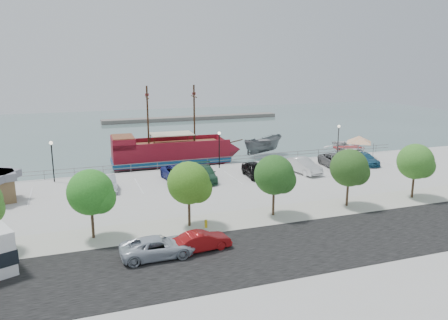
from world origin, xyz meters
name	(u,v)px	position (x,y,z in m)	size (l,w,h in m)	color
ground	(240,192)	(0.00, 0.00, -1.00)	(160.00, 160.00, 0.00)	#4E6965
land_slab	(369,284)	(0.00, -21.00, -0.60)	(100.00, 58.00, 1.20)	#B5B5B5
street	(324,242)	(0.00, -16.00, 0.01)	(100.00, 8.00, 0.04)	black
sidewalk	(284,214)	(0.00, -10.00, 0.01)	(100.00, 4.00, 0.05)	#AEAC9A
seawall_railing	(216,161)	(0.00, 7.80, 0.53)	(50.00, 0.06, 1.00)	slate
far_shore	(192,118)	(10.00, 55.00, -0.60)	(40.00, 3.00, 0.80)	#6A615B
pirate_ship	(180,152)	(-3.09, 12.91, 0.79)	(17.07, 5.22, 10.71)	maroon
patrol_boat	(263,147)	(9.48, 15.12, 0.26)	(2.44, 6.49, 2.51)	slate
speedboat	(348,150)	(21.06, 11.28, -0.19)	(5.59, 7.83, 1.62)	silver
dock_west	(88,180)	(-14.63, 9.20, -0.80)	(7.09, 2.02, 0.40)	slate
dock_mid	(273,164)	(8.25, 9.20, -0.78)	(7.66, 2.19, 0.44)	gray
dock_east	(317,160)	(14.74, 9.20, -0.81)	(6.76, 1.93, 0.39)	slate
canopy_tent	(359,136)	(18.21, 5.20, 2.96)	(4.60, 4.60, 3.40)	slate
street_van	(158,247)	(-11.26, -14.48, 0.67)	(2.22, 4.81, 1.34)	#B0B9C6
street_sedan	(202,241)	(-8.32, -14.43, 0.64)	(1.35, 3.87, 1.27)	maroon
fire_hydrant	(206,223)	(-6.94, -10.80, 0.37)	(0.23, 0.23, 0.67)	gold
lamp_post_left	(52,154)	(-18.00, 6.50, 2.94)	(0.36, 0.36, 4.28)	black
lamp_post_mid	(219,143)	(0.00, 6.50, 2.94)	(0.36, 0.36, 4.28)	black
lamp_post_right	(338,135)	(16.00, 6.50, 2.94)	(0.36, 0.36, 4.28)	black
tree_b	(93,194)	(-14.85, -10.07, 3.30)	(3.30, 3.20, 5.00)	#473321
tree_c	(191,184)	(-7.85, -10.07, 3.30)	(3.30, 3.20, 5.00)	#473321
tree_d	(276,176)	(-0.85, -10.07, 3.30)	(3.30, 3.20, 5.00)	#473321
tree_e	(351,169)	(6.15, -10.07, 3.30)	(3.30, 3.20, 5.00)	#473321
tree_f	(417,163)	(13.15, -10.07, 3.30)	(3.30, 3.20, 5.00)	#473321
parked_car_b	(108,183)	(-12.96, 1.67, 0.68)	(1.43, 4.10, 1.35)	silver
parked_car_c	(178,174)	(-5.81, 2.57, 0.78)	(2.59, 5.61, 1.56)	navy
parked_car_d	(205,173)	(-3.13, 1.91, 0.75)	(2.11, 5.20, 1.51)	#245137
parked_car_e	(255,170)	(2.31, 1.50, 0.78)	(1.85, 4.59, 1.56)	black
parked_car_f	(303,166)	(8.01, 1.29, 0.83)	(1.75, 5.03, 1.66)	silver
parked_car_g	(336,161)	(13.00, 2.28, 0.76)	(2.53, 5.49, 1.52)	slate
parked_car_h	(365,159)	(17.17, 2.45, 0.68)	(1.90, 4.68, 1.36)	#1F5574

